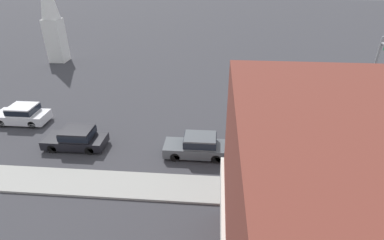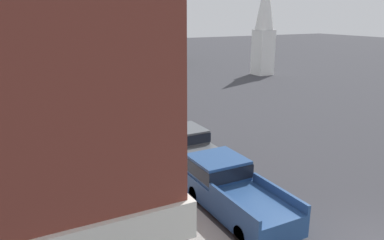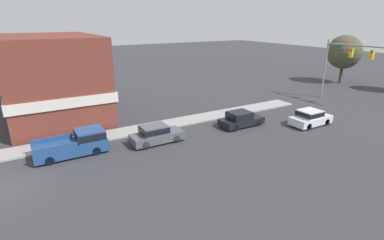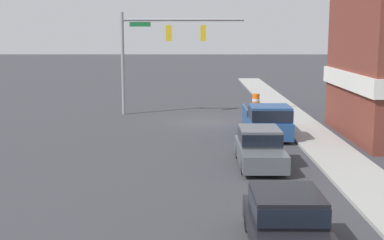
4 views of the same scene
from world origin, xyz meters
The scene contains 7 objects.
ground_plane centered at (0.00, 0.00, 0.00)m, with size 200.00×200.00×0.00m, color #38383D.
sidewalk_curb centered at (-5.70, 0.00, 0.07)m, with size 2.40×60.00×0.14m.
car_lead centered at (-2.11, 10.84, 0.81)m, with size 1.79×4.44×1.58m.
car_oncoming centered at (1.50, 25.70, 0.81)m, with size 1.94×4.26×1.57m.
car_second_ahead centered at (-1.76, 19.65, 0.77)m, with size 1.91×4.38×1.49m.
pickup_truck_parked centered at (-3.23, 4.75, 0.90)m, with size 2.14×5.36×1.82m.
church_steeple centered at (18.91, 31.09, 6.43)m, with size 2.32×2.32×12.28m.
Camera 1 is at (-19.46, 9.81, 11.99)m, focal length 28.00 mm.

